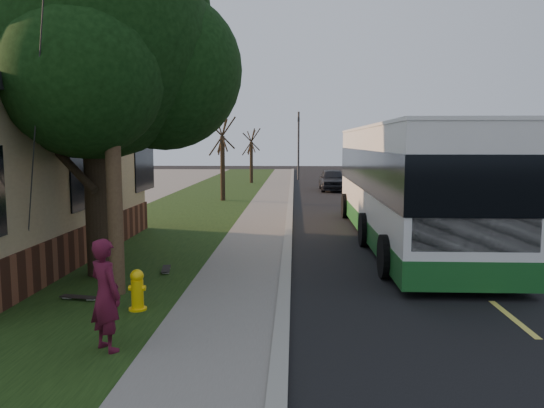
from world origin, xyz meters
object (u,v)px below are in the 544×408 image
Objects in this scene: skateboard_main at (166,269)px; utility_pole at (109,58)px; leafy_tree at (96,45)px; skateboarder at (106,295)px; distant_car at (333,180)px; transit_bus at (406,180)px; bare_tree_near at (223,160)px; fire_hydrant at (137,290)px; traffic_signal at (298,141)px; skateboard_spare at (79,297)px; bare_tree_far at (251,157)px.

utility_pole is at bearing -105.62° from skateboard_main.
skateboarder is at bearing -69.53° from leafy_tree.
leafy_tree is 23.45m from distant_car.
leafy_tree is 0.60× the size of transit_bus.
bare_tree_near is at bearing -132.88° from distant_car.
utility_pole is (-0.71, 0.99, 4.20)m from fire_hydrant.
traffic_signal is 7.37× the size of skateboard_spare.
skateboarder reaches higher than skateboard_spare.
transit_bus is 11.17m from skateboarder.
bare_tree_far is (-0.40, 30.00, 1.57)m from fire_hydrant.
traffic_signal is 33.87m from skateboard_spare.
skateboard_main is (1.39, 0.21, -5.05)m from leafy_tree.
skateboard_main is at bearing 64.11° from skateboard_spare.
bare_tree_near is 2.64× the size of skateboarder.
distant_car is at bearing 72.85° from leafy_tree.
utility_pole is 9.87m from transit_bus.
leafy_tree is 9.73m from transit_bus.
skateboard_spare is (-4.40, -33.45, -3.04)m from traffic_signal.
transit_bus is at bearing -73.61° from bare_tree_far.
bare_tree_far is at bearing 87.61° from bare_tree_near.
skateboard_spare is (-0.40, -17.45, -2.03)m from bare_tree_near.
leafy_tree reaches higher than bare_tree_near.
bare_tree_far is (1.17, 27.35, -3.16)m from leafy_tree.
skateboard_spare is (-1.30, 0.55, -0.31)m from fire_hydrant.
skateboarder reaches higher than fire_hydrant.
distant_car is (6.12, 6.64, -1.46)m from bare_tree_near.
skateboard_main is 1.00× the size of skateboard_spare.
transit_bus is 17.55× the size of skateboard_spare.
utility_pole is 5.56× the size of skateboarder.
transit_bus is at bearing 31.61° from leafy_tree.
bare_tree_far reaches higher than skateboarder.
bare_tree_far is at bearing -131.19° from traffic_signal.
utility_pole is 0.69× the size of transit_bus.
skateboarder is at bearing -89.10° from bare_tree_far.
skateboard_main and skateboard_spare have the same top height.
skateboarder is at bearing -123.47° from transit_bus.
utility_pole is 4.57m from skateboard_spare.
skateboard_main is (-3.28, -31.14, -3.04)m from traffic_signal.
skateboard_main is at bearing 74.38° from utility_pole.
transit_bus is (3.13, -26.55, -1.28)m from traffic_signal.
leafy_tree is 15.66m from bare_tree_near.
skateboard_spare is (-0.90, -29.45, -1.88)m from bare_tree_far.
leafy_tree is 27.56m from bare_tree_far.
bare_tree_near is at bearing 90.66° from utility_pole.
skateboard_main is at bearing 93.67° from fire_hydrant.
bare_tree_near is at bearing 88.68° from skateboard_spare.
skateboarder is (1.00, -19.83, -1.26)m from bare_tree_near.
skateboarder is at bearing -74.07° from utility_pole.
utility_pole is 1.16× the size of leafy_tree.
fire_hydrant is 25.19m from distant_car.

